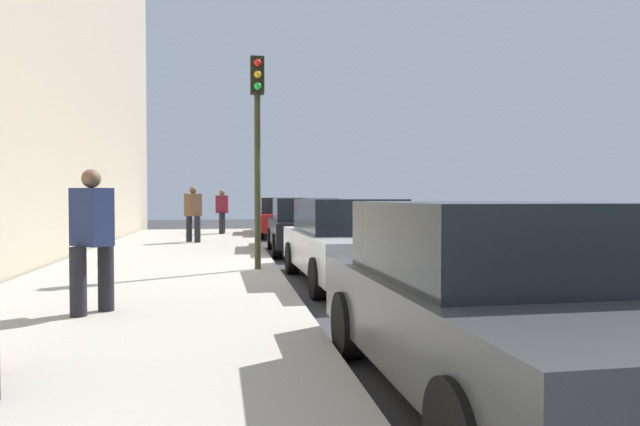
{
  "coord_description": "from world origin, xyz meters",
  "views": [
    {
      "loc": [
        11.07,
        -1.98,
        1.55
      ],
      "look_at": [
        1.1,
        -0.37,
        1.26
      ],
      "focal_mm": 31.93,
      "sensor_mm": 36.0,
      "label": 1
    }
  ],
  "objects_px": {
    "parked_car_black": "(304,226)",
    "pedestrian_brown_coat": "(193,212)",
    "parked_car_silver": "(349,241)",
    "parked_car_red": "(282,217)",
    "traffic_light_pole": "(257,125)",
    "pedestrian_navy_coat": "(92,237)",
    "parked_car_charcoal": "(492,300)",
    "pedestrian_burgundy_coat": "(222,210)"
  },
  "relations": [
    {
      "from": "parked_car_silver",
      "to": "traffic_light_pole",
      "type": "relative_size",
      "value": 1.15
    },
    {
      "from": "parked_car_silver",
      "to": "pedestrian_navy_coat",
      "type": "height_order",
      "value": "pedestrian_navy_coat"
    },
    {
      "from": "parked_car_silver",
      "to": "pedestrian_navy_coat",
      "type": "relative_size",
      "value": 2.72
    },
    {
      "from": "parked_car_silver",
      "to": "pedestrian_burgundy_coat",
      "type": "xyz_separation_m",
      "value": [
        -11.9,
        -2.37,
        0.28
      ]
    },
    {
      "from": "pedestrian_burgundy_coat",
      "to": "traffic_light_pole",
      "type": "xyz_separation_m",
      "value": [
        10.87,
        0.79,
        1.89
      ]
    },
    {
      "from": "parked_car_black",
      "to": "traffic_light_pole",
      "type": "relative_size",
      "value": 1.03
    },
    {
      "from": "pedestrian_brown_coat",
      "to": "traffic_light_pole",
      "type": "distance_m",
      "value": 7.32
    },
    {
      "from": "parked_car_silver",
      "to": "pedestrian_burgundy_coat",
      "type": "distance_m",
      "value": 12.13
    },
    {
      "from": "parked_car_red",
      "to": "pedestrian_burgundy_coat",
      "type": "relative_size",
      "value": 2.63
    },
    {
      "from": "parked_car_charcoal",
      "to": "traffic_light_pole",
      "type": "xyz_separation_m",
      "value": [
        -6.93,
        -1.43,
        2.17
      ]
    },
    {
      "from": "pedestrian_burgundy_coat",
      "to": "pedestrian_navy_coat",
      "type": "bearing_deg",
      "value": -5.39
    },
    {
      "from": "parked_car_silver",
      "to": "pedestrian_brown_coat",
      "type": "xyz_separation_m",
      "value": [
        -7.92,
        -3.2,
        0.31
      ]
    },
    {
      "from": "parked_car_black",
      "to": "pedestrian_brown_coat",
      "type": "relative_size",
      "value": 2.44
    },
    {
      "from": "parked_car_charcoal",
      "to": "pedestrian_brown_coat",
      "type": "height_order",
      "value": "pedestrian_brown_coat"
    },
    {
      "from": "parked_car_black",
      "to": "parked_car_red",
      "type": "bearing_deg",
      "value": -179.97
    },
    {
      "from": "pedestrian_burgundy_coat",
      "to": "pedestrian_brown_coat",
      "type": "xyz_separation_m",
      "value": [
        3.98,
        -0.84,
        0.03
      ]
    },
    {
      "from": "parked_car_silver",
      "to": "traffic_light_pole",
      "type": "xyz_separation_m",
      "value": [
        -1.03,
        -1.58,
        2.17
      ]
    },
    {
      "from": "parked_car_charcoal",
      "to": "parked_car_black",
      "type": "bearing_deg",
      "value": 179.64
    },
    {
      "from": "parked_car_red",
      "to": "pedestrian_navy_coat",
      "type": "bearing_deg",
      "value": -13.79
    },
    {
      "from": "pedestrian_brown_coat",
      "to": "parked_car_red",
      "type": "bearing_deg",
      "value": 143.54
    },
    {
      "from": "parked_car_black",
      "to": "pedestrian_burgundy_coat",
      "type": "distance_m",
      "value": 6.84
    },
    {
      "from": "pedestrian_burgundy_coat",
      "to": "parked_car_silver",
      "type": "bearing_deg",
      "value": 11.25
    },
    {
      "from": "parked_car_red",
      "to": "parked_car_silver",
      "type": "distance_m",
      "value": 12.15
    },
    {
      "from": "parked_car_black",
      "to": "parked_car_silver",
      "type": "height_order",
      "value": "same"
    },
    {
      "from": "parked_car_charcoal",
      "to": "pedestrian_brown_coat",
      "type": "relative_size",
      "value": 2.46
    },
    {
      "from": "pedestrian_brown_coat",
      "to": "traffic_light_pole",
      "type": "bearing_deg",
      "value": 13.28
    },
    {
      "from": "parked_car_red",
      "to": "pedestrian_brown_coat",
      "type": "height_order",
      "value": "pedestrian_brown_coat"
    },
    {
      "from": "parked_car_silver",
      "to": "pedestrian_brown_coat",
      "type": "bearing_deg",
      "value": -157.97
    },
    {
      "from": "parked_car_silver",
      "to": "traffic_light_pole",
      "type": "bearing_deg",
      "value": -123.08
    },
    {
      "from": "pedestrian_brown_coat",
      "to": "traffic_light_pole",
      "type": "relative_size",
      "value": 0.42
    },
    {
      "from": "pedestrian_brown_coat",
      "to": "pedestrian_navy_coat",
      "type": "bearing_deg",
      "value": -2.93
    },
    {
      "from": "parked_car_black",
      "to": "parked_car_silver",
      "type": "relative_size",
      "value": 0.89
    },
    {
      "from": "parked_car_silver",
      "to": "pedestrian_burgundy_coat",
      "type": "height_order",
      "value": "pedestrian_burgundy_coat"
    },
    {
      "from": "parked_car_black",
      "to": "traffic_light_pole",
      "type": "distance_m",
      "value": 5.15
    },
    {
      "from": "traffic_light_pole",
      "to": "parked_car_black",
      "type": "bearing_deg",
      "value": 161.24
    },
    {
      "from": "parked_car_red",
      "to": "parked_car_black",
      "type": "bearing_deg",
      "value": 0.03
    },
    {
      "from": "parked_car_charcoal",
      "to": "pedestrian_brown_coat",
      "type": "xyz_separation_m",
      "value": [
        -13.82,
        -3.06,
        0.31
      ]
    },
    {
      "from": "parked_car_charcoal",
      "to": "pedestrian_burgundy_coat",
      "type": "xyz_separation_m",
      "value": [
        -17.8,
        -2.22,
        0.28
      ]
    },
    {
      "from": "parked_car_silver",
      "to": "traffic_light_pole",
      "type": "height_order",
      "value": "traffic_light_pole"
    },
    {
      "from": "pedestrian_navy_coat",
      "to": "pedestrian_brown_coat",
      "type": "relative_size",
      "value": 1.01
    },
    {
      "from": "pedestrian_burgundy_coat",
      "to": "traffic_light_pole",
      "type": "relative_size",
      "value": 0.41
    },
    {
      "from": "parked_car_charcoal",
      "to": "pedestrian_navy_coat",
      "type": "relative_size",
      "value": 2.45
    }
  ]
}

